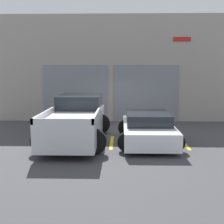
% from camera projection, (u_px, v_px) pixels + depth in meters
% --- Properties ---
extents(ground_plane, '(28.00, 28.00, 0.00)m').
position_uv_depth(ground_plane, '(113.00, 132.00, 13.78)').
color(ground_plane, '#3D3D3F').
extents(shophouse_building, '(12.69, 0.68, 5.62)m').
position_uv_depth(shophouse_building, '(114.00, 69.00, 16.66)').
color(shophouse_building, '#9E9389').
rests_on(shophouse_building, ground).
extents(pickup_truck, '(2.49, 5.37, 1.69)m').
position_uv_depth(pickup_truck, '(77.00, 120.00, 12.01)').
color(pickup_truck, silver).
rests_on(pickup_truck, ground).
extents(sedan_white, '(2.26, 4.22, 1.14)m').
position_uv_depth(sedan_white, '(148.00, 128.00, 11.74)').
color(sedan_white, white).
rests_on(sedan_white, ground).
extents(parking_stripe_far_left, '(0.12, 2.20, 0.01)m').
position_uv_depth(parking_stripe_far_left, '(40.00, 142.00, 11.90)').
color(parking_stripe_far_left, gold).
rests_on(parking_stripe_far_left, ground).
extents(parking_stripe_left, '(0.12, 2.20, 0.01)m').
position_uv_depth(parking_stripe_left, '(112.00, 142.00, 11.82)').
color(parking_stripe_left, gold).
rests_on(parking_stripe_left, ground).
extents(parking_stripe_centre, '(0.12, 2.20, 0.01)m').
position_uv_depth(parking_stripe_centre, '(184.00, 143.00, 11.75)').
color(parking_stripe_centre, gold).
rests_on(parking_stripe_centre, ground).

